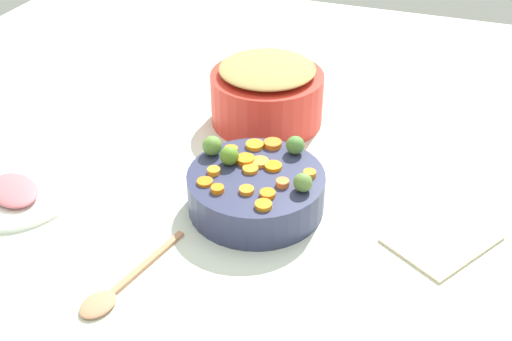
% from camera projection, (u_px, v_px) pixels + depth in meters
% --- Properties ---
extents(tabletop, '(2.40, 2.40, 0.02)m').
position_uv_depth(tabletop, '(256.00, 198.00, 1.31)').
color(tabletop, silver).
rests_on(tabletop, ground).
extents(serving_bowl_carrots, '(0.28, 0.28, 0.08)m').
position_uv_depth(serving_bowl_carrots, '(256.00, 191.00, 1.25)').
color(serving_bowl_carrots, '#2F3353').
rests_on(serving_bowl_carrots, tabletop).
extents(metal_pot, '(0.28, 0.28, 0.13)m').
position_uv_depth(metal_pot, '(267.00, 98.00, 1.52)').
color(metal_pot, red).
rests_on(metal_pot, tabletop).
extents(stuffing_mound, '(0.24, 0.24, 0.03)m').
position_uv_depth(stuffing_mound, '(267.00, 69.00, 1.48)').
color(stuffing_mound, tan).
rests_on(stuffing_mound, metal_pot).
extents(carrot_slice_0, '(0.04, 0.04, 0.01)m').
position_uv_depth(carrot_slice_0, '(217.00, 189.00, 1.17)').
color(carrot_slice_0, orange).
rests_on(carrot_slice_0, serving_bowl_carrots).
extents(carrot_slice_1, '(0.04, 0.04, 0.01)m').
position_uv_depth(carrot_slice_1, '(253.00, 170.00, 1.23)').
color(carrot_slice_1, orange).
rests_on(carrot_slice_1, serving_bowl_carrots).
extents(carrot_slice_2, '(0.03, 0.03, 0.01)m').
position_uv_depth(carrot_slice_2, '(283.00, 183.00, 1.19)').
color(carrot_slice_2, orange).
rests_on(carrot_slice_2, serving_bowl_carrots).
extents(carrot_slice_3, '(0.04, 0.04, 0.01)m').
position_uv_depth(carrot_slice_3, '(205.00, 182.00, 1.20)').
color(carrot_slice_3, orange).
rests_on(carrot_slice_3, serving_bowl_carrots).
extents(carrot_slice_4, '(0.04, 0.04, 0.01)m').
position_uv_depth(carrot_slice_4, '(214.00, 171.00, 1.22)').
color(carrot_slice_4, orange).
rests_on(carrot_slice_4, serving_bowl_carrots).
extents(carrot_slice_5, '(0.05, 0.05, 0.01)m').
position_uv_depth(carrot_slice_5, '(273.00, 166.00, 1.24)').
color(carrot_slice_5, orange).
rests_on(carrot_slice_5, serving_bowl_carrots).
extents(carrot_slice_6, '(0.03, 0.03, 0.01)m').
position_uv_depth(carrot_slice_6, '(231.00, 149.00, 1.29)').
color(carrot_slice_6, orange).
rests_on(carrot_slice_6, serving_bowl_carrots).
extents(carrot_slice_7, '(0.04, 0.04, 0.01)m').
position_uv_depth(carrot_slice_7, '(263.00, 205.00, 1.13)').
color(carrot_slice_7, orange).
rests_on(carrot_slice_7, serving_bowl_carrots).
extents(carrot_slice_8, '(0.05, 0.05, 0.01)m').
position_uv_depth(carrot_slice_8, '(273.00, 144.00, 1.31)').
color(carrot_slice_8, orange).
rests_on(carrot_slice_8, serving_bowl_carrots).
extents(carrot_slice_9, '(0.05, 0.05, 0.01)m').
position_uv_depth(carrot_slice_9, '(246.00, 160.00, 1.26)').
color(carrot_slice_9, orange).
rests_on(carrot_slice_9, serving_bowl_carrots).
extents(carrot_slice_10, '(0.03, 0.03, 0.01)m').
position_uv_depth(carrot_slice_10, '(247.00, 190.00, 1.17)').
color(carrot_slice_10, orange).
rests_on(carrot_slice_10, serving_bowl_carrots).
extents(carrot_slice_11, '(0.03, 0.03, 0.01)m').
position_uv_depth(carrot_slice_11, '(310.00, 174.00, 1.22)').
color(carrot_slice_11, orange).
rests_on(carrot_slice_11, serving_bowl_carrots).
extents(carrot_slice_12, '(0.05, 0.05, 0.01)m').
position_uv_depth(carrot_slice_12, '(261.00, 161.00, 1.26)').
color(carrot_slice_12, orange).
rests_on(carrot_slice_12, serving_bowl_carrots).
extents(carrot_slice_13, '(0.05, 0.05, 0.01)m').
position_uv_depth(carrot_slice_13, '(255.00, 145.00, 1.31)').
color(carrot_slice_13, orange).
rests_on(carrot_slice_13, serving_bowl_carrots).
extents(carrot_slice_14, '(0.04, 0.04, 0.01)m').
position_uv_depth(carrot_slice_14, '(268.00, 194.00, 1.16)').
color(carrot_slice_14, orange).
rests_on(carrot_slice_14, serving_bowl_carrots).
extents(brussels_sprout_0, '(0.04, 0.04, 0.04)m').
position_uv_depth(brussels_sprout_0, '(303.00, 182.00, 1.17)').
color(brussels_sprout_0, '#5B7E3A').
rests_on(brussels_sprout_0, serving_bowl_carrots).
extents(brussels_sprout_1, '(0.04, 0.04, 0.04)m').
position_uv_depth(brussels_sprout_1, '(295.00, 145.00, 1.28)').
color(brussels_sprout_1, '#4E8039').
rests_on(brussels_sprout_1, serving_bowl_carrots).
extents(brussels_sprout_2, '(0.04, 0.04, 0.04)m').
position_uv_depth(brussels_sprout_2, '(211.00, 147.00, 1.27)').
color(brussels_sprout_2, '#5D8938').
rests_on(brussels_sprout_2, serving_bowl_carrots).
extents(brussels_sprout_3, '(0.04, 0.04, 0.04)m').
position_uv_depth(brussels_sprout_3, '(229.00, 156.00, 1.24)').
color(brussels_sprout_3, '#558524').
rests_on(brussels_sprout_3, serving_bowl_carrots).
extents(wooden_spoon, '(0.26, 0.09, 0.01)m').
position_uv_depth(wooden_spoon, '(114.00, 291.00, 1.06)').
color(wooden_spoon, tan).
rests_on(wooden_spoon, tabletop).
extents(ham_plate, '(0.25, 0.25, 0.01)m').
position_uv_depth(ham_plate, '(17.00, 194.00, 1.29)').
color(ham_plate, white).
rests_on(ham_plate, tabletop).
extents(ham_slice_main, '(0.15, 0.17, 0.02)m').
position_uv_depth(ham_slice_main, '(13.00, 190.00, 1.28)').
color(ham_slice_main, '#C5646D').
rests_on(ham_slice_main, ham_plate).
extents(dish_towel, '(0.25, 0.23, 0.01)m').
position_uv_depth(dish_towel, '(441.00, 239.00, 1.18)').
color(dish_towel, '#C4B28C').
rests_on(dish_towel, tabletop).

